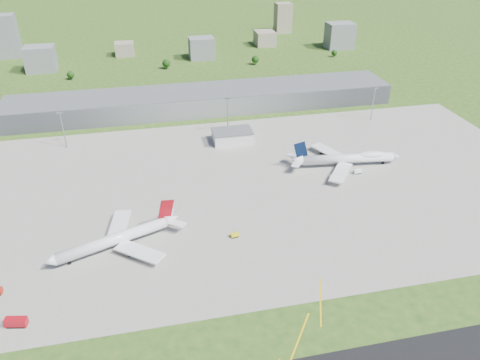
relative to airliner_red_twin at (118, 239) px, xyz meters
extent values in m
plane|color=#294B17|center=(65.15, 151.23, -4.72)|extent=(1400.00, 1400.00, 0.00)
cube|color=gray|center=(75.15, 41.23, -4.68)|extent=(360.00, 190.00, 0.08)
cube|color=slate|center=(65.15, 166.23, 2.78)|extent=(300.00, 42.00, 15.00)
cube|color=silver|center=(75.15, 101.23, -0.72)|extent=(26.00, 16.00, 8.00)
cylinder|color=gray|center=(-34.85, 116.23, 7.78)|extent=(0.70, 0.70, 25.00)
cube|color=gray|center=(-34.85, 116.23, 20.58)|extent=(3.50, 2.00, 1.20)
cylinder|color=gray|center=(75.15, 116.23, 7.78)|extent=(0.70, 0.70, 25.00)
cube|color=gray|center=(75.15, 116.23, 20.58)|extent=(3.50, 2.00, 1.20)
cylinder|color=gray|center=(185.15, 116.23, 7.78)|extent=(0.70, 0.70, 25.00)
cube|color=gray|center=(185.15, 116.23, 20.58)|extent=(3.50, 2.00, 1.20)
cylinder|color=white|center=(-2.30, -0.86, 0.27)|extent=(51.18, 23.52, 5.44)
cone|color=white|center=(-29.07, -10.87, 0.27)|extent=(6.15, 6.69, 5.44)
cone|color=white|center=(25.73, 9.62, 0.99)|extent=(8.70, 7.64, 5.44)
cube|color=maroon|center=(-4.00, -1.50, -1.42)|extent=(41.19, 17.20, 1.18)
cube|color=white|center=(9.45, -10.28, -1.36)|extent=(23.39, 21.30, 0.82)
cube|color=white|center=(0.39, 13.95, -1.36)|extent=(11.94, 24.61, 0.82)
cube|color=maroon|center=(23.61, 8.83, 7.52)|extent=(8.62, 3.59, 10.96)
cylinder|color=#38383D|center=(6.18, -7.86, -3.09)|extent=(5.69, 4.47, 2.90)
cylinder|color=#38383D|center=(-0.49, 9.98, -3.09)|extent=(5.69, 4.47, 2.90)
cube|color=black|center=(4.22, -2.78, -3.59)|extent=(1.74, 1.53, 2.27)
cube|color=black|center=(1.36, 4.87, -3.59)|extent=(1.74, 1.53, 2.27)
cube|color=black|center=(-21.85, -8.17, -3.59)|extent=(1.74, 1.53, 2.27)
cylinder|color=white|center=(137.88, 52.16, 0.34)|extent=(57.33, 12.33, 5.71)
cone|color=white|center=(168.49, 48.56, 0.34)|extent=(5.24, 6.20, 5.71)
cone|color=white|center=(105.89, 55.92, 1.08)|extent=(7.98, 6.53, 5.71)
cube|color=navy|center=(139.70, 51.95, -1.43)|extent=(46.74, 7.79, 1.20)
ellipsoid|color=white|center=(152.61, 50.43, 2.05)|extent=(18.80, 7.80, 5.13)
cube|color=white|center=(131.30, 67.00, -1.32)|extent=(17.76, 26.86, 0.83)
cube|color=white|center=(128.04, 39.25, -1.32)|extent=(21.99, 25.53, 0.83)
cube|color=#071533|center=(108.17, 55.65, 7.79)|extent=(9.16, 1.53, 11.12)
cylinder|color=#38383D|center=(134.09, 60.94, -3.06)|extent=(5.37, 3.52, 2.94)
cylinder|color=#38383D|center=(129.89, 70.70, -3.06)|extent=(5.37, 3.52, 2.94)
cylinder|color=#38383D|center=(132.16, 44.49, -3.06)|extent=(5.37, 3.52, 2.94)
cylinder|color=#38383D|center=(125.81, 35.97, -3.06)|extent=(5.37, 3.52, 2.94)
cube|color=black|center=(132.88, 56.92, -3.57)|extent=(1.59, 1.27, 2.30)
cube|color=black|center=(131.91, 48.69, -3.57)|extent=(1.59, 1.27, 2.30)
cube|color=black|center=(160.72, 49.47, -3.57)|extent=(1.59, 1.27, 2.30)
cube|color=#AB0C16|center=(-38.04, -41.29, -2.64)|extent=(8.70, 4.67, 3.30)
cube|color=black|center=(-38.04, -41.29, -4.29)|extent=(7.52, 4.58, 0.70)
cube|color=yellow|center=(54.85, -4.31, -3.49)|extent=(4.34, 2.94, 1.61)
cube|color=black|center=(54.85, -4.31, -4.29)|extent=(3.77, 2.95, 0.70)
cube|color=silver|center=(121.41, 37.09, -3.19)|extent=(3.83, 5.46, 2.20)
cube|color=black|center=(121.41, 37.09, -4.29)|extent=(3.66, 4.80, 0.70)
cube|color=white|center=(140.17, 41.60, -3.20)|extent=(5.02, 2.54, 2.18)
cube|color=black|center=(140.17, 41.60, -4.29)|extent=(4.29, 2.62, 0.70)
cube|color=slate|center=(-74.85, 301.23, 7.28)|extent=(28.00, 22.00, 24.00)
cube|color=gray|center=(5.15, 341.23, 2.28)|extent=(20.00, 18.00, 14.00)
cube|color=slate|center=(85.15, 311.23, 6.28)|extent=(26.00, 20.00, 22.00)
cube|color=gray|center=(165.15, 351.23, 3.28)|extent=(22.00, 24.00, 16.00)
cube|color=slate|center=(245.15, 321.23, 9.28)|extent=(30.00, 22.00, 28.00)
cube|color=slate|center=(-114.85, 361.23, 17.28)|extent=(22.00, 20.00, 44.00)
cube|color=gray|center=(205.15, 411.23, 13.28)|extent=(20.00, 18.00, 36.00)
cylinder|color=#382314|center=(-44.85, 266.23, -3.22)|extent=(0.70, 0.70, 3.00)
sphere|color=black|center=(-44.85, 266.23, 0.15)|extent=(6.75, 6.75, 6.75)
cylinder|color=#382314|center=(45.15, 281.23, -2.92)|extent=(0.70, 0.70, 3.60)
sphere|color=black|center=(45.15, 281.23, 1.13)|extent=(8.10, 8.10, 8.10)
cylinder|color=#382314|center=(135.15, 276.23, -3.02)|extent=(0.70, 0.70, 3.40)
sphere|color=black|center=(135.15, 276.23, 0.80)|extent=(7.65, 7.65, 7.65)
cylinder|color=#382314|center=(225.15, 286.23, -3.32)|extent=(0.70, 0.70, 2.80)
sphere|color=black|center=(225.15, 286.23, -0.17)|extent=(6.30, 6.30, 6.30)
camera|label=1|loc=(18.11, -183.41, 133.29)|focal=35.00mm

